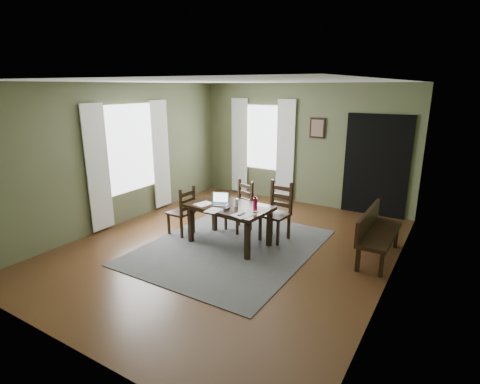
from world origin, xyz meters
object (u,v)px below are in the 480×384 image
Objects in this scene: chair_back_right at (277,212)px; chair_back_left at (240,206)px; chair_end at (183,211)px; laptop at (220,201)px; bench at (376,230)px; water_bottle at (255,204)px; dining_table at (229,210)px.

chair_back_left is at bearing -177.94° from chair_back_right.
laptop is at bearing 97.42° from chair_end.
bench is (2.43, 0.08, 0.00)m from chair_back_left.
chair_end is 1.51m from water_bottle.
water_bottle is (-0.09, -0.62, 0.31)m from chair_back_right.
chair_end is 3.31m from bench.
water_bottle is at bearing 96.18° from chair_end.
bench is at bearing 10.47° from chair_back_right.
dining_table is at bearing 97.88° from chair_end.
laptop reaches higher than bench.
water_bottle reaches higher than bench.
chair_back_right is 0.74× the size of bench.
chair_back_right reaches higher than laptop.
water_bottle is (-1.74, -0.75, 0.34)m from bench.
chair_end is 2.58× the size of laptop.
water_bottle is at bearing -26.59° from chair_back_left.
chair_back_right is 0.70m from water_bottle.
chair_back_right is 1.66m from bench.
laptop is at bearing -178.78° from water_bottle.
chair_back_right is at bearing 81.91° from water_bottle.
chair_back_left is 0.91× the size of chair_back_right.
dining_table is 1.41× the size of chair_back_right.
laptop is (0.79, 0.05, 0.31)m from chair_end.
water_bottle is at bearing -20.45° from laptop.
dining_table is at bearing -56.40° from chair_back_left.
chair_end reaches higher than bench.
chair_back_right reaches higher than chair_back_left.
chair_back_left is at bearing 69.75° from laptop.
chair_back_right is at bearing 18.07° from laptop.
chair_back_left reaches higher than chair_end.
chair_end reaches higher than dining_table.
chair_end is 0.65× the size of bench.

